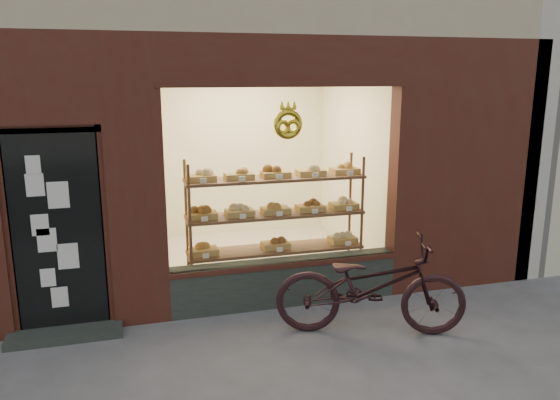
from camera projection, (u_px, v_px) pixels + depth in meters
name	position (u px, v px, depth m)	size (l,w,h in m)	color
display_shelf	(276.00, 223.00, 6.74)	(2.20, 0.45, 1.70)	brown
bicycle	(371.00, 286.00, 5.71)	(0.69, 1.98, 1.04)	black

